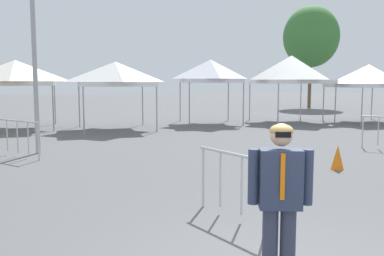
{
  "coord_description": "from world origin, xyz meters",
  "views": [
    {
      "loc": [
        -2.06,
        -3.95,
        2.2
      ],
      "look_at": [
        -0.09,
        3.87,
        1.3
      ],
      "focal_mm": 39.62,
      "sensor_mm": 36.0,
      "label": 1
    }
  ],
  "objects_px": {
    "canopy_tent_behind_right": "(210,71)",
    "canopy_tent_center": "(369,76)",
    "crowd_barrier_near_person": "(17,131)",
    "traffic_cone_lot_center": "(338,157)",
    "tree_behind_tents_left": "(311,37)",
    "canopy_tent_behind_center": "(291,70)",
    "person_foreground": "(280,197)",
    "crowd_barrier_by_lift": "(242,175)",
    "canopy_tent_right_of_center": "(115,74)",
    "canopy_tent_behind_left": "(16,73)"
  },
  "relations": [
    {
      "from": "canopy_tent_right_of_center",
      "to": "traffic_cone_lot_center",
      "type": "relative_size",
      "value": 5.65
    },
    {
      "from": "canopy_tent_behind_left",
      "to": "crowd_barrier_by_lift",
      "type": "xyz_separation_m",
      "value": [
        5.39,
        -14.86,
        -1.82
      ]
    },
    {
      "from": "canopy_tent_behind_left",
      "to": "canopy_tent_behind_center",
      "type": "bearing_deg",
      "value": -0.22
    },
    {
      "from": "canopy_tent_right_of_center",
      "to": "crowd_barrier_by_lift",
      "type": "height_order",
      "value": "canopy_tent_right_of_center"
    },
    {
      "from": "crowd_barrier_by_lift",
      "to": "traffic_cone_lot_center",
      "type": "bearing_deg",
      "value": 40.13
    },
    {
      "from": "canopy_tent_behind_center",
      "to": "tree_behind_tents_left",
      "type": "height_order",
      "value": "tree_behind_tents_left"
    },
    {
      "from": "canopy_tent_behind_center",
      "to": "person_foreground",
      "type": "height_order",
      "value": "canopy_tent_behind_center"
    },
    {
      "from": "tree_behind_tents_left",
      "to": "crowd_barrier_by_lift",
      "type": "xyz_separation_m",
      "value": [
        -15.84,
        -25.93,
        -5.06
      ]
    },
    {
      "from": "canopy_tent_behind_center",
      "to": "crowd_barrier_near_person",
      "type": "height_order",
      "value": "canopy_tent_behind_center"
    },
    {
      "from": "canopy_tent_behind_center",
      "to": "canopy_tent_right_of_center",
      "type": "bearing_deg",
      "value": -172.47
    },
    {
      "from": "canopy_tent_behind_left",
      "to": "crowd_barrier_near_person",
      "type": "bearing_deg",
      "value": -81.82
    },
    {
      "from": "canopy_tent_center",
      "to": "canopy_tent_behind_center",
      "type": "bearing_deg",
      "value": 163.03
    },
    {
      "from": "canopy_tent_behind_right",
      "to": "canopy_tent_center",
      "type": "distance_m",
      "value": 8.46
    },
    {
      "from": "canopy_tent_behind_right",
      "to": "canopy_tent_center",
      "type": "bearing_deg",
      "value": -10.05
    },
    {
      "from": "canopy_tent_center",
      "to": "crowd_barrier_near_person",
      "type": "distance_m",
      "value": 17.92
    },
    {
      "from": "canopy_tent_behind_right",
      "to": "person_foreground",
      "type": "bearing_deg",
      "value": -104.31
    },
    {
      "from": "canopy_tent_behind_center",
      "to": "person_foreground",
      "type": "bearing_deg",
      "value": -117.47
    },
    {
      "from": "canopy_tent_center",
      "to": "crowd_barrier_by_lift",
      "type": "height_order",
      "value": "canopy_tent_center"
    },
    {
      "from": "tree_behind_tents_left",
      "to": "person_foreground",
      "type": "bearing_deg",
      "value": -120.05
    },
    {
      "from": "canopy_tent_right_of_center",
      "to": "crowd_barrier_near_person",
      "type": "bearing_deg",
      "value": -116.69
    },
    {
      "from": "canopy_tent_behind_left",
      "to": "person_foreground",
      "type": "xyz_separation_m",
      "value": [
        4.95,
        -17.07,
        -1.54
      ]
    },
    {
      "from": "tree_behind_tents_left",
      "to": "canopy_tent_right_of_center",
      "type": "bearing_deg",
      "value": -143.68
    },
    {
      "from": "canopy_tent_behind_left",
      "to": "crowd_barrier_by_lift",
      "type": "bearing_deg",
      "value": -70.07
    },
    {
      "from": "crowd_barrier_near_person",
      "to": "canopy_tent_right_of_center",
      "type": "bearing_deg",
      "value": 63.31
    },
    {
      "from": "crowd_barrier_by_lift",
      "to": "crowd_barrier_near_person",
      "type": "bearing_deg",
      "value": 121.29
    },
    {
      "from": "canopy_tent_behind_center",
      "to": "person_foreground",
      "type": "relative_size",
      "value": 2.04
    },
    {
      "from": "canopy_tent_behind_right",
      "to": "canopy_tent_right_of_center",
      "type": "bearing_deg",
      "value": -162.84
    },
    {
      "from": "canopy_tent_behind_right",
      "to": "tree_behind_tents_left",
      "type": "relative_size",
      "value": 0.4
    },
    {
      "from": "canopy_tent_behind_center",
      "to": "tree_behind_tents_left",
      "type": "bearing_deg",
      "value": 56.26
    },
    {
      "from": "canopy_tent_behind_right",
      "to": "crowd_barrier_near_person",
      "type": "relative_size",
      "value": 2.03
    },
    {
      "from": "canopy_tent_behind_right",
      "to": "canopy_tent_behind_left",
      "type": "bearing_deg",
      "value": -178.57
    },
    {
      "from": "canopy_tent_behind_left",
      "to": "person_foreground",
      "type": "height_order",
      "value": "canopy_tent_behind_left"
    },
    {
      "from": "canopy_tent_behind_left",
      "to": "canopy_tent_center",
      "type": "relative_size",
      "value": 1.01
    },
    {
      "from": "canopy_tent_behind_right",
      "to": "crowd_barrier_by_lift",
      "type": "xyz_separation_m",
      "value": [
        -3.98,
        -15.1,
        -1.95
      ]
    },
    {
      "from": "canopy_tent_behind_center",
      "to": "crowd_barrier_by_lift",
      "type": "relative_size",
      "value": 1.84
    },
    {
      "from": "canopy_tent_behind_right",
      "to": "canopy_tent_center",
      "type": "height_order",
      "value": "canopy_tent_behind_right"
    },
    {
      "from": "canopy_tent_center",
      "to": "crowd_barrier_near_person",
      "type": "height_order",
      "value": "canopy_tent_center"
    },
    {
      "from": "person_foreground",
      "to": "tree_behind_tents_left",
      "type": "distance_m",
      "value": 32.85
    },
    {
      "from": "canopy_tent_behind_center",
      "to": "canopy_tent_center",
      "type": "bearing_deg",
      "value": -16.97
    },
    {
      "from": "crowd_barrier_near_person",
      "to": "traffic_cone_lot_center",
      "type": "relative_size",
      "value": 2.65
    },
    {
      "from": "canopy_tent_right_of_center",
      "to": "person_foreground",
      "type": "relative_size",
      "value": 1.94
    },
    {
      "from": "canopy_tent_center",
      "to": "crowd_barrier_by_lift",
      "type": "distance_m",
      "value": 18.44
    },
    {
      "from": "canopy_tent_center",
      "to": "person_foreground",
      "type": "bearing_deg",
      "value": -128.83
    },
    {
      "from": "person_foreground",
      "to": "tree_behind_tents_left",
      "type": "bearing_deg",
      "value": 59.95
    },
    {
      "from": "canopy_tent_behind_left",
      "to": "traffic_cone_lot_center",
      "type": "xyz_separation_m",
      "value": [
        9.13,
        -11.71,
        -2.26
      ]
    },
    {
      "from": "tree_behind_tents_left",
      "to": "crowd_barrier_near_person",
      "type": "height_order",
      "value": "tree_behind_tents_left"
    },
    {
      "from": "canopy_tent_right_of_center",
      "to": "tree_behind_tents_left",
      "type": "xyz_separation_m",
      "value": [
        16.81,
        12.36,
        3.3
      ]
    },
    {
      "from": "canopy_tent_center",
      "to": "traffic_cone_lot_center",
      "type": "height_order",
      "value": "canopy_tent_center"
    },
    {
      "from": "canopy_tent_behind_center",
      "to": "canopy_tent_behind_right",
      "type": "bearing_deg",
      "value": 176.28
    },
    {
      "from": "crowd_barrier_by_lift",
      "to": "tree_behind_tents_left",
      "type": "bearing_deg",
      "value": 58.58
    }
  ]
}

